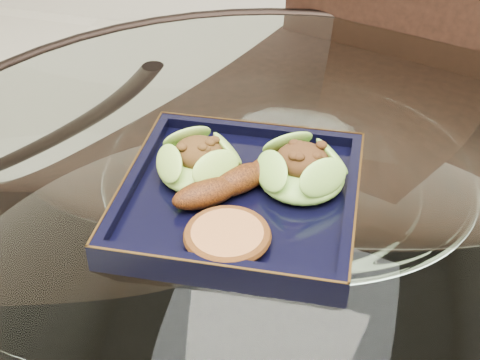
# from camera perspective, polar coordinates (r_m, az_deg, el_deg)

# --- Properties ---
(dining_table) EXTENTS (1.13, 1.13, 0.77)m
(dining_table) POSITION_cam_1_polar(r_m,az_deg,el_deg) (0.92, 3.55, -9.49)
(dining_table) COLOR white
(dining_table) RESTS_ON ground
(dining_chair) EXTENTS (0.55, 0.55, 1.02)m
(dining_chair) POSITION_cam_1_polar(r_m,az_deg,el_deg) (1.24, 9.68, 2.61)
(dining_chair) COLOR black
(dining_chair) RESTS_ON ground
(navy_plate) EXTENTS (0.29, 0.29, 0.02)m
(navy_plate) POSITION_cam_1_polar(r_m,az_deg,el_deg) (0.78, 0.00, -1.75)
(navy_plate) COLOR black
(navy_plate) RESTS_ON dining_table
(lettuce_wrap_left) EXTENTS (0.13, 0.13, 0.04)m
(lettuce_wrap_left) POSITION_cam_1_polar(r_m,az_deg,el_deg) (0.79, -3.52, 1.39)
(lettuce_wrap_left) COLOR #63962B
(lettuce_wrap_left) RESTS_ON navy_plate
(lettuce_wrap_right) EXTENTS (0.13, 0.13, 0.04)m
(lettuce_wrap_right) POSITION_cam_1_polar(r_m,az_deg,el_deg) (0.78, 5.27, 0.70)
(lettuce_wrap_right) COLOR #56922A
(lettuce_wrap_right) RESTS_ON navy_plate
(roasted_plantain) EXTENTS (0.13, 0.15, 0.03)m
(roasted_plantain) POSITION_cam_1_polar(r_m,az_deg,el_deg) (0.77, -0.06, 0.03)
(roasted_plantain) COLOR #5E2709
(roasted_plantain) RESTS_ON navy_plate
(crumb_patty) EXTENTS (0.10, 0.10, 0.02)m
(crumb_patty) POSITION_cam_1_polar(r_m,az_deg,el_deg) (0.71, -1.09, -4.89)
(crumb_patty) COLOR #A76737
(crumb_patty) RESTS_ON navy_plate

